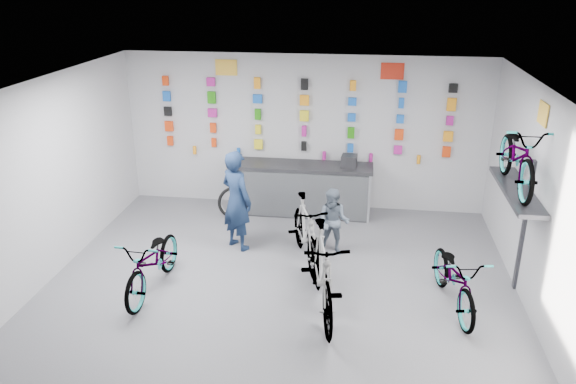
# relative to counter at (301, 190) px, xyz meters

# --- Properties ---
(floor) EXTENTS (8.00, 8.00, 0.00)m
(floor) POSITION_rel_counter_xyz_m (0.00, -3.54, -0.49)
(floor) COLOR #56565B
(floor) RESTS_ON ground
(ceiling) EXTENTS (8.00, 8.00, 0.00)m
(ceiling) POSITION_rel_counter_xyz_m (0.00, -3.54, 2.51)
(ceiling) COLOR white
(ceiling) RESTS_ON wall_back
(wall_back) EXTENTS (7.00, 0.00, 7.00)m
(wall_back) POSITION_rel_counter_xyz_m (0.00, 0.46, 1.01)
(wall_back) COLOR silver
(wall_back) RESTS_ON floor
(wall_left) EXTENTS (0.00, 8.00, 8.00)m
(wall_left) POSITION_rel_counter_xyz_m (-3.50, -3.54, 1.01)
(wall_left) COLOR silver
(wall_left) RESTS_ON floor
(wall_right) EXTENTS (0.00, 8.00, 8.00)m
(wall_right) POSITION_rel_counter_xyz_m (3.50, -3.54, 1.01)
(wall_right) COLOR silver
(wall_right) RESTS_ON floor
(counter) EXTENTS (2.70, 0.66, 1.00)m
(counter) POSITION_rel_counter_xyz_m (0.00, 0.00, 0.00)
(counter) COLOR black
(counter) RESTS_ON floor
(merch_wall) EXTENTS (5.57, 0.08, 1.56)m
(merch_wall) POSITION_rel_counter_xyz_m (0.05, 0.39, 1.33)
(merch_wall) COLOR red
(merch_wall) RESTS_ON wall_back
(wall_bracket) EXTENTS (0.39, 1.90, 2.00)m
(wall_bracket) POSITION_rel_counter_xyz_m (3.33, -2.34, 0.98)
(wall_bracket) COLOR #333338
(wall_bracket) RESTS_ON wall_right
(sign_left) EXTENTS (0.42, 0.02, 0.30)m
(sign_left) POSITION_rel_counter_xyz_m (-1.50, 0.44, 2.23)
(sign_left) COLOR yellow
(sign_left) RESTS_ON wall_back
(sign_right) EXTENTS (0.42, 0.02, 0.30)m
(sign_right) POSITION_rel_counter_xyz_m (1.60, 0.44, 2.23)
(sign_right) COLOR red
(sign_right) RESTS_ON wall_back
(sign_side) EXTENTS (0.02, 0.40, 0.30)m
(sign_side) POSITION_rel_counter_xyz_m (3.48, -2.34, 2.16)
(sign_side) COLOR yellow
(sign_side) RESTS_ON wall_right
(bike_left) EXTENTS (0.71, 1.81, 0.94)m
(bike_left) POSITION_rel_counter_xyz_m (-1.80, -3.14, -0.02)
(bike_left) COLOR gray
(bike_left) RESTS_ON floor
(bike_center) EXTENTS (0.96, 2.11, 1.22)m
(bike_center) POSITION_rel_counter_xyz_m (0.68, -3.35, 0.13)
(bike_center) COLOR gray
(bike_center) RESTS_ON floor
(bike_right) EXTENTS (0.90, 1.82, 0.91)m
(bike_right) POSITION_rel_counter_xyz_m (2.49, -2.98, -0.03)
(bike_right) COLOR gray
(bike_right) RESTS_ON floor
(bike_service) EXTENTS (1.04, 1.88, 1.09)m
(bike_service) POSITION_rel_counter_xyz_m (0.30, -1.98, 0.06)
(bike_service) COLOR gray
(bike_service) RESTS_ON floor
(bike_wall) EXTENTS (0.63, 1.80, 0.95)m
(bike_wall) POSITION_rel_counter_xyz_m (3.25, -2.34, 1.57)
(bike_wall) COLOR gray
(bike_wall) RESTS_ON wall_bracket
(clerk) EXTENTS (0.75, 0.70, 1.72)m
(clerk) POSITION_rel_counter_xyz_m (-0.90, -1.59, 0.37)
(clerk) COLOR #162847
(clerk) RESTS_ON floor
(customer) EXTENTS (0.62, 0.53, 1.13)m
(customer) POSITION_rel_counter_xyz_m (0.72, -1.59, 0.08)
(customer) COLOR slate
(customer) RESTS_ON floor
(spare_wheel) EXTENTS (0.64, 0.36, 0.62)m
(spare_wheel) POSITION_rel_counter_xyz_m (-1.25, -0.37, -0.18)
(spare_wheel) COLOR black
(spare_wheel) RESTS_ON floor
(register) EXTENTS (0.30, 0.32, 0.22)m
(register) POSITION_rel_counter_xyz_m (0.90, 0.01, 0.62)
(register) COLOR black
(register) RESTS_ON counter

